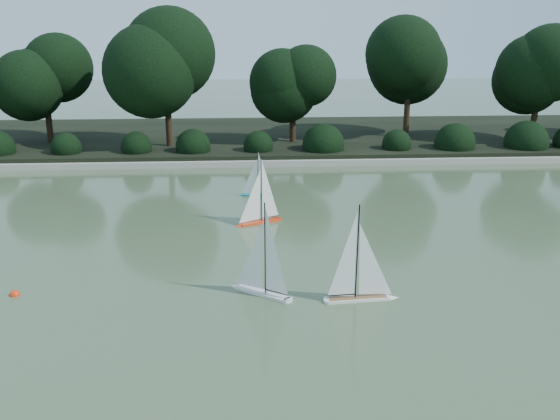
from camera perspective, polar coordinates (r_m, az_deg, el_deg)
The scene contains 10 objects.
ground at distance 9.94m, azimuth 0.82°, elevation -7.26°, with size 80.00×80.00×0.00m, color #31462A.
pond_coping at distance 18.50m, azimuth -1.33°, elevation 4.31°, with size 40.00×0.35×0.18m, color gray.
far_bank at distance 22.41m, azimuth -1.76°, elevation 6.62°, with size 40.00×8.00×0.30m, color black.
tree_line at distance 20.64m, azimuth 1.84°, elevation 12.73°, with size 26.31×3.93×4.39m.
shrub_hedge at distance 19.31m, azimuth -1.45°, elevation 5.92°, with size 29.10×1.10×1.10m.
sailboat_white_a at distance 9.71m, azimuth -2.00°, elevation -6.27°, with size 1.01×0.82×1.59m.
sailboat_white_b at distance 9.57m, azimuth 7.71°, elevation -6.76°, with size 1.20×0.29×1.63m.
sailboat_orange at distance 13.07m, azimuth -2.17°, elevation -0.24°, with size 1.06×0.61×1.52m.
sailboat_teal at distance 15.20m, azimuth -2.37°, elevation 1.99°, with size 0.90×0.38×1.24m.
race_buoy at distance 10.57m, azimuth -23.07°, elevation -7.17°, with size 0.16×0.16×0.16m, color #EE350C.
Camera 1 is at (-0.72, -9.07, 4.01)m, focal length 40.00 mm.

